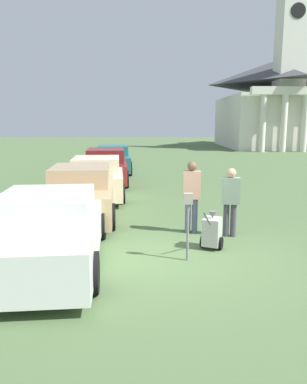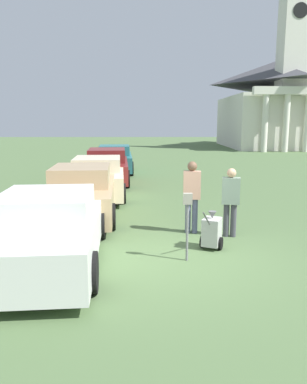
% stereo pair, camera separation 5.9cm
% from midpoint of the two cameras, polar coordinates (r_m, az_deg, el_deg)
% --- Properties ---
extents(ground_plane, '(120.00, 120.00, 0.00)m').
position_cam_midpoint_polar(ground_plane, '(7.84, 4.72, -9.94)').
color(ground_plane, '#4C663D').
extents(parked_car_white, '(2.32, 4.77, 1.44)m').
position_cam_midpoint_polar(parked_car_white, '(7.61, -15.43, -5.53)').
color(parked_car_white, silver).
rests_on(parked_car_white, ground_plane).
extents(parked_car_tan, '(2.22, 4.78, 1.51)m').
position_cam_midpoint_polar(parked_car_tan, '(11.05, -10.62, -0.19)').
color(parked_car_tan, tan).
rests_on(parked_car_tan, ground_plane).
extents(parked_car_cream, '(2.33, 5.09, 1.45)m').
position_cam_midpoint_polar(parked_car_cream, '(14.22, -8.33, 2.23)').
color(parked_car_cream, beige).
rests_on(parked_car_cream, ground_plane).
extents(parked_car_maroon, '(2.26, 5.15, 1.55)m').
position_cam_midpoint_polar(parked_car_maroon, '(17.20, -6.95, 3.85)').
color(parked_car_maroon, maroon).
rests_on(parked_car_maroon, ground_plane).
extents(parked_car_teal, '(2.23, 4.84, 1.47)m').
position_cam_midpoint_polar(parked_car_teal, '(20.64, -5.86, 4.94)').
color(parked_car_teal, '#23666B').
rests_on(parked_car_teal, ground_plane).
extents(parking_meter, '(0.18, 0.09, 1.38)m').
position_cam_midpoint_polar(parking_meter, '(7.41, 5.43, -3.37)').
color(parking_meter, slate).
rests_on(parking_meter, ground_plane).
extents(person_worker, '(0.43, 0.25, 1.80)m').
position_cam_midpoint_polar(person_worker, '(9.27, 6.04, -0.06)').
color(person_worker, '#515670').
rests_on(person_worker, ground_plane).
extents(person_supervisor, '(0.45, 0.29, 1.67)m').
position_cam_midpoint_polar(person_supervisor, '(9.14, 11.85, -0.94)').
color(person_supervisor, '#3F3F47').
rests_on(person_supervisor, ground_plane).
extents(equipment_cart, '(0.58, 0.98, 1.00)m').
position_cam_midpoint_polar(equipment_cart, '(8.33, 9.06, -5.98)').
color(equipment_cart, '#B2B2AD').
rests_on(equipment_cart, ground_plane).
extents(church, '(9.75, 14.28, 21.09)m').
position_cam_midpoint_polar(church, '(43.00, 17.96, 13.32)').
color(church, silver).
rests_on(church, ground_plane).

